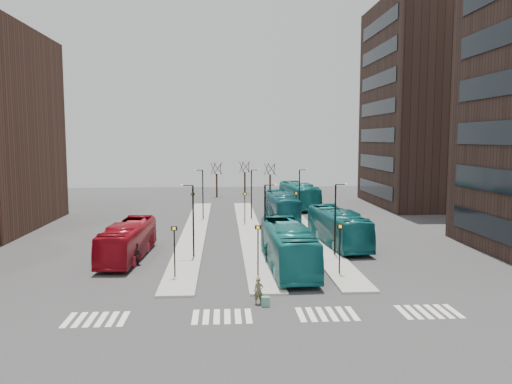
{
  "coord_description": "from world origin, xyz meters",
  "views": [
    {
      "loc": [
        -0.88,
        -23.34,
        10.03
      ],
      "look_at": [
        2.2,
        23.28,
        5.0
      ],
      "focal_mm": 35.0,
      "sensor_mm": 36.0,
      "label": 1
    }
  ],
  "objects": [
    {
      "name": "ground",
      "position": [
        0.0,
        0.0,
        0.0
      ],
      "size": [
        160.0,
        160.0,
        0.0
      ],
      "primitive_type": "plane",
      "color": "#2D2D30",
      "rests_on": "ground"
    },
    {
      "name": "island_left",
      "position": [
        -4.0,
        30.0,
        0.07
      ],
      "size": [
        2.5,
        45.0,
        0.15
      ],
      "primitive_type": "cube",
      "color": "#969690",
      "rests_on": "ground"
    },
    {
      "name": "island_mid",
      "position": [
        2.0,
        30.0,
        0.07
      ],
      "size": [
        2.5,
        45.0,
        0.15
      ],
      "primitive_type": "cube",
      "color": "#969690",
      "rests_on": "ground"
    },
    {
      "name": "island_right",
      "position": [
        8.0,
        30.0,
        0.07
      ],
      "size": [
        2.5,
        45.0,
        0.15
      ],
      "primitive_type": "cube",
      "color": "#969690",
      "rests_on": "ground"
    },
    {
      "name": "suitcase",
      "position": [
        1.6,
        5.58,
        0.29
      ],
      "size": [
        0.49,
        0.4,
        0.59
      ],
      "primitive_type": "cube",
      "rotation": [
        0.0,
        0.0,
        0.06
      ],
      "color": "#1C439A",
      "rests_on": "ground"
    },
    {
      "name": "red_bus",
      "position": [
        -8.88,
        18.26,
        1.53
      ],
      "size": [
        3.29,
        11.13,
        3.06
      ],
      "primitive_type": "imported",
      "rotation": [
        0.0,
        0.0,
        -0.07
      ],
      "color": "maroon",
      "rests_on": "ground"
    },
    {
      "name": "teal_bus_a",
      "position": [
        4.05,
        14.26,
        1.74
      ],
      "size": [
        3.23,
        12.57,
        3.48
      ],
      "primitive_type": "imported",
      "rotation": [
        0.0,
        0.0,
        0.02
      ],
      "color": "#167071",
      "rests_on": "ground"
    },
    {
      "name": "teal_bus_b",
      "position": [
        6.32,
        37.58,
        1.67
      ],
      "size": [
        3.19,
        12.05,
        3.33
      ],
      "primitive_type": "imported",
      "rotation": [
        0.0,
        0.0,
        0.03
      ],
      "color": "#145B64",
      "rests_on": "ground"
    },
    {
      "name": "teal_bus_c",
      "position": [
        9.92,
        22.58,
        1.67
      ],
      "size": [
        3.78,
        12.19,
        3.34
      ],
      "primitive_type": "imported",
      "rotation": [
        0.0,
        0.0,
        0.08
      ],
      "color": "#146064",
      "rests_on": "ground"
    },
    {
      "name": "teal_bus_d",
      "position": [
        10.13,
        48.25,
        1.79
      ],
      "size": [
        4.46,
        13.13,
        3.59
      ],
      "primitive_type": "imported",
      "rotation": [
        0.0,
        0.0,
        0.11
      ],
      "color": "#166F6E",
      "rests_on": "ground"
    },
    {
      "name": "traveller",
      "position": [
        1.22,
        6.01,
        0.8
      ],
      "size": [
        0.62,
        0.45,
        1.6
      ],
      "primitive_type": "imported",
      "rotation": [
        0.0,
        0.0,
        0.12
      ],
      "color": "brown",
      "rests_on": "ground"
    },
    {
      "name": "commuter_a",
      "position": [
        -7.84,
        15.98,
        0.88
      ],
      "size": [
        1.03,
        0.92,
        1.77
      ],
      "primitive_type": "imported",
      "rotation": [
        0.0,
        0.0,
        2.8
      ],
      "color": "black",
      "rests_on": "ground"
    },
    {
      "name": "commuter_b",
      "position": [
        2.59,
        15.8,
        0.83
      ],
      "size": [
        0.48,
        1.0,
        1.66
      ],
      "primitive_type": "imported",
      "rotation": [
        0.0,
        0.0,
        1.65
      ],
      "color": "black",
      "rests_on": "ground"
    },
    {
      "name": "commuter_c",
      "position": [
        4.08,
        18.75,
        0.75
      ],
      "size": [
        0.97,
        1.11,
        1.5
      ],
      "primitive_type": "imported",
      "rotation": [
        0.0,
        0.0,
        4.18
      ],
      "color": "black",
      "rests_on": "ground"
    },
    {
      "name": "crosswalk_stripes",
      "position": [
        1.75,
        4.0,
        0.01
      ],
      "size": [
        22.35,
        2.4,
        0.01
      ],
      "color": "silver",
      "rests_on": "ground"
    },
    {
      "name": "tower_far",
      "position": [
        31.98,
        50.0,
        15.0
      ],
      "size": [
        20.12,
        20.0,
        30.0
      ],
      "color": "black",
      "rests_on": "ground"
    },
    {
      "name": "sign_poles",
      "position": [
        1.6,
        23.0,
        2.41
      ],
      "size": [
        12.45,
        22.12,
        3.65
      ],
      "color": "black",
      "rests_on": "ground"
    },
    {
      "name": "lamp_posts",
      "position": [
        2.64,
        28.0,
        3.58
      ],
      "size": [
        14.04,
        20.24,
        6.12
      ],
      "color": "black",
      "rests_on": "ground"
    },
    {
      "name": "bare_trees",
      "position": [
        2.67,
        62.67,
        2.72
      ],
      "size": [
        10.97,
        8.14,
        5.9
      ],
      "color": "black",
      "rests_on": "ground"
    }
  ]
}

